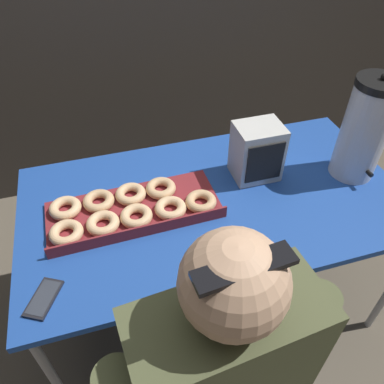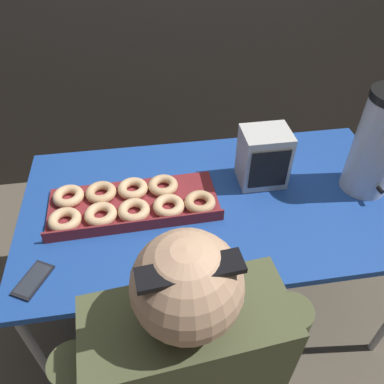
# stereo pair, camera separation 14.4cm
# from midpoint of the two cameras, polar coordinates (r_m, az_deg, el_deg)

# --- Properties ---
(ground_plane) EXTENTS (12.00, 12.00, 0.00)m
(ground_plane) POSITION_cam_midpoint_polar(r_m,az_deg,el_deg) (2.08, 0.61, -15.92)
(ground_plane) COLOR brown
(folding_table) EXTENTS (1.53, 0.84, 0.74)m
(folding_table) POSITION_cam_midpoint_polar(r_m,az_deg,el_deg) (1.53, 0.80, -2.22)
(folding_table) COLOR #1E479E
(folding_table) RESTS_ON ground
(donut_box) EXTENTS (0.67, 0.29, 0.05)m
(donut_box) POSITION_cam_midpoint_polar(r_m,az_deg,el_deg) (1.46, -12.27, -2.68)
(donut_box) COLOR maroon
(donut_box) RESTS_ON folding_table
(coffee_urn) EXTENTS (0.19, 0.21, 0.45)m
(coffee_urn) POSITION_cam_midpoint_polar(r_m,az_deg,el_deg) (1.62, 22.57, 8.64)
(coffee_urn) COLOR silver
(coffee_urn) RESTS_ON folding_table
(cell_phone) EXTENTS (0.13, 0.16, 0.01)m
(cell_phone) POSITION_cam_midpoint_polar(r_m,az_deg,el_deg) (1.32, -24.72, -14.68)
(cell_phone) COLOR black
(cell_phone) RESTS_ON folding_table
(space_heater) EXTENTS (0.19, 0.16, 0.24)m
(space_heater) POSITION_cam_midpoint_polar(r_m,az_deg,el_deg) (1.55, 7.25, 5.99)
(space_heater) COLOR silver
(space_heater) RESTS_ON folding_table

